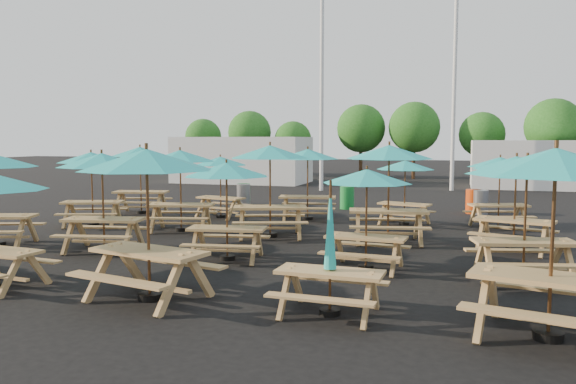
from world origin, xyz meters
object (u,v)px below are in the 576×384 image
(waste_bin_4, at_px, (480,202))
(waste_bin_0, at_px, (243,195))
(picnic_unit_11, at_px, (308,158))
(picnic_unit_7, at_px, (220,165))
(picnic_unit_12, at_px, (330,260))
(picnic_unit_8, at_px, (147,169))
(picnic_unit_18, at_px, (516,169))
(waste_bin_2, at_px, (347,198))
(picnic_unit_10, at_px, (270,157))
(picnic_unit_5, at_px, (102,166))
(picnic_unit_14, at_px, (389,158))
(picnic_unit_17, at_px, (527,174))
(picnic_unit_3, at_px, (140,156))
(picnic_unit_2, at_px, (91,162))
(picnic_unit_9, at_px, (227,175))
(picnic_unit_16, at_px, (555,173))
(picnic_unit_19, at_px, (500,166))
(picnic_unit_6, at_px, (180,161))
(picnic_unit_13, at_px, (367,182))
(waste_bin_1, at_px, (244,194))
(waste_bin_3, at_px, (473,201))
(picnic_unit_15, at_px, (405,169))

(waste_bin_4, bearing_deg, waste_bin_0, -179.85)
(waste_bin_0, bearing_deg, picnic_unit_11, -41.60)
(picnic_unit_7, relative_size, picnic_unit_12, 1.06)
(picnic_unit_8, height_order, picnic_unit_18, picnic_unit_8)
(waste_bin_2, bearing_deg, picnic_unit_11, -102.01)
(picnic_unit_10, bearing_deg, waste_bin_0, 98.29)
(picnic_unit_5, relative_size, picnic_unit_14, 0.93)
(picnic_unit_11, relative_size, picnic_unit_17, 0.98)
(picnic_unit_11, bearing_deg, waste_bin_2, 67.10)
(waste_bin_0, bearing_deg, picnic_unit_3, -128.67)
(picnic_unit_2, relative_size, picnic_unit_9, 1.17)
(picnic_unit_16, relative_size, waste_bin_0, 3.14)
(picnic_unit_12, bearing_deg, picnic_unit_18, 65.03)
(picnic_unit_16, height_order, picnic_unit_19, picnic_unit_16)
(picnic_unit_6, distance_m, picnic_unit_13, 6.75)
(picnic_unit_12, distance_m, picnic_unit_18, 6.91)
(picnic_unit_14, relative_size, picnic_unit_19, 1.09)
(picnic_unit_19, bearing_deg, picnic_unit_18, -105.85)
(picnic_unit_13, relative_size, picnic_unit_16, 0.77)
(picnic_unit_3, height_order, picnic_unit_19, picnic_unit_3)
(picnic_unit_2, height_order, waste_bin_1, picnic_unit_2)
(picnic_unit_17, bearing_deg, picnic_unit_8, -166.06)
(picnic_unit_3, height_order, picnic_unit_6, picnic_unit_3)
(picnic_unit_8, xyz_separation_m, picnic_unit_10, (-0.02, 6.30, -0.01))
(picnic_unit_10, height_order, picnic_unit_16, picnic_unit_16)
(picnic_unit_11, xyz_separation_m, picnic_unit_17, (5.96, -6.68, -0.01))
(picnic_unit_10, xyz_separation_m, picnic_unit_18, (6.18, -0.14, -0.21))
(picnic_unit_5, bearing_deg, picnic_unit_12, -37.90)
(waste_bin_0, relative_size, waste_bin_2, 1.00)
(waste_bin_2, relative_size, waste_bin_3, 1.00)
(picnic_unit_9, bearing_deg, picnic_unit_5, 169.67)
(picnic_unit_9, distance_m, waste_bin_0, 10.31)
(picnic_unit_15, bearing_deg, picnic_unit_2, -145.93)
(picnic_unit_18, distance_m, waste_bin_2, 8.85)
(picnic_unit_6, bearing_deg, picnic_unit_8, -79.79)
(picnic_unit_5, relative_size, picnic_unit_10, 0.86)
(picnic_unit_7, xyz_separation_m, picnic_unit_10, (2.84, -3.12, 0.37))
(picnic_unit_12, xyz_separation_m, waste_bin_4, (2.59, 12.80, -0.41))
(picnic_unit_15, relative_size, waste_bin_4, 2.54)
(picnic_unit_2, relative_size, waste_bin_2, 2.96)
(picnic_unit_8, xyz_separation_m, picnic_unit_16, (6.06, -0.10, 0.04))
(picnic_unit_3, distance_m, picnic_unit_16, 15.48)
(picnic_unit_5, height_order, waste_bin_2, picnic_unit_5)
(picnic_unit_3, relative_size, waste_bin_4, 2.95)
(picnic_unit_17, bearing_deg, waste_bin_2, 104.93)
(picnic_unit_12, relative_size, waste_bin_4, 2.38)
(picnic_unit_16, xyz_separation_m, waste_bin_2, (-5.26, 13.12, -1.79))
(picnic_unit_9, xyz_separation_m, picnic_unit_19, (6.02, 6.48, -0.02))
(picnic_unit_6, relative_size, picnic_unit_15, 1.14)
(picnic_unit_13, bearing_deg, picnic_unit_10, 139.64)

